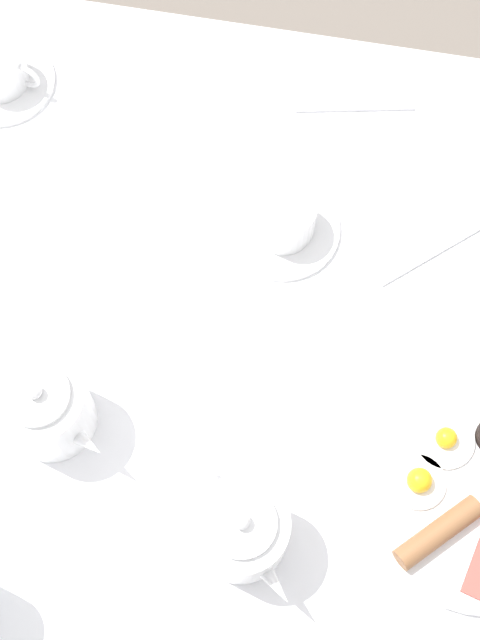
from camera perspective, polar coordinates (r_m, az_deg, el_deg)
ground_plane at (r=1.79m, az=0.00°, el=-8.86°), size 8.00×8.00×0.00m
table at (r=1.17m, az=0.00°, el=-1.59°), size 0.92×1.14×0.72m
breakfast_plate at (r=1.07m, az=14.78°, el=-10.64°), size 0.27×0.27×0.04m
teapot_near at (r=0.99m, az=0.03°, el=-13.25°), size 0.15×0.14×0.13m
teapot_far at (r=1.04m, az=-12.39°, el=-5.46°), size 0.11×0.17×0.13m
teacup_with_saucer_left at (r=1.14m, az=2.78°, el=6.40°), size 0.15×0.15×0.06m
knife_by_plate at (r=1.18m, az=12.96°, el=4.73°), size 0.15×0.16×0.00m
spoon_for_tea at (r=1.27m, az=7.36°, el=13.39°), size 0.05×0.16×0.00m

